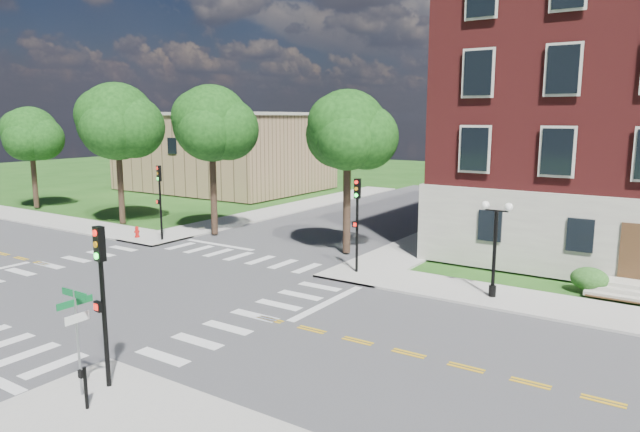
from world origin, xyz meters
The scene contains 19 objects.
ground centered at (0.00, 0.00, 0.00)m, with size 160.00×160.00×0.00m, color #1E4B15.
road_ew centered at (0.00, 0.00, 0.01)m, with size 90.00×12.00×0.01m, color #3D3D3F.
road_ns centered at (0.00, 0.00, 0.01)m, with size 12.00×90.00×0.01m, color #3D3D3F.
sidewalk_ne centered at (15.38, 15.38, 0.06)m, with size 34.00×34.00×0.12m.
sidewalk_nw centered at (-15.38, 15.38, 0.06)m, with size 34.00×34.00×0.12m.
crosswalk_east centered at (7.20, 0.00, 0.00)m, with size 2.20×10.20×0.02m, color silver, non-canonical shape.
stop_bar_east centered at (8.80, 3.00, 0.00)m, with size 0.40×5.50×0.00m, color silver.
secondary_building centered at (-22.00, 30.00, 4.28)m, with size 20.40×15.40×8.30m.
tree_a centered at (-26.40, 10.61, 6.49)m, with size 4.62×4.62×8.71m.
tree_b centered at (-13.82, 9.90, 7.60)m, with size 5.61×5.61×10.31m.
tree_c centered at (-5.30, 10.80, 7.50)m, with size 5.04×5.04×9.94m.
tree_d centered at (4.92, 11.11, 7.18)m, with size 4.57×4.57×9.39m.
traffic_signal_se centered at (7.68, -7.26, 3.19)m, with size 0.35×0.39×4.80m.
traffic_signal_ne centered at (7.53, 7.73, 3.19)m, with size 0.37×0.42×4.80m.
traffic_signal_nw centered at (-6.87, 7.55, 3.19)m, with size 0.38×0.45×4.80m.
twin_lamp_west centered at (14.57, 7.49, 2.52)m, with size 1.36×0.36×4.23m.
street_sign_pole centered at (7.50, -8.01, 2.31)m, with size 1.10×1.10×3.10m.
push_button_post centered at (8.32, -8.44, 0.80)m, with size 0.14×0.21×1.20m.
fire_hydrant centered at (-8.78, 7.13, 0.46)m, with size 0.35×0.35×0.75m.
Camera 1 is at (21.53, -16.94, 7.96)m, focal length 32.00 mm.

